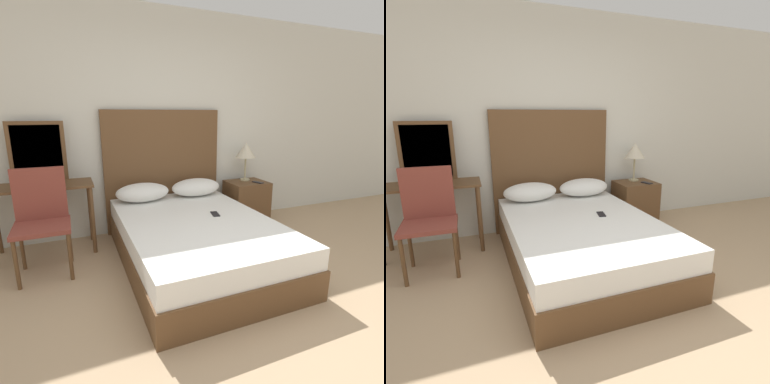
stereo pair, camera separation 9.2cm
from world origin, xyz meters
The scene contains 13 objects.
ground_plane centered at (0.00, 0.00, 0.00)m, with size 16.00×16.00×0.00m, color tan.
wall_back centered at (0.00, 2.34, 1.35)m, with size 10.00×0.06×2.70m.
bed centered at (-0.04, 1.20, 0.23)m, with size 1.43×2.08×0.46m.
headboard centered at (-0.04, 2.26, 0.76)m, with size 1.50×0.05×1.53m.
pillow_left centered at (-0.39, 2.01, 0.57)m, with size 0.63×0.36×0.22m.
pillow_right centered at (0.30, 2.01, 0.57)m, with size 0.63×0.36×0.22m.
phone_on_bed centered at (0.19, 1.25, 0.47)m, with size 0.10×0.16×0.01m.
nightstand centered at (1.06, 2.00, 0.29)m, with size 0.52×0.45×0.58m.
table_lamp centered at (1.07, 2.09, 0.99)m, with size 0.27×0.27×0.51m.
phone_on_nightstand centered at (1.15, 1.89, 0.59)m, with size 0.11×0.16×0.01m.
vanity_desk centered at (-1.46, 2.00, 0.62)m, with size 1.03×0.45×0.76m.
vanity_mirror centered at (-1.46, 2.20, 1.08)m, with size 0.56×0.03×0.64m.
chair centered at (-1.44, 1.59, 0.57)m, with size 0.49×0.44×0.99m.
Camera 2 is at (-1.06, -1.42, 1.47)m, focal length 28.00 mm.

